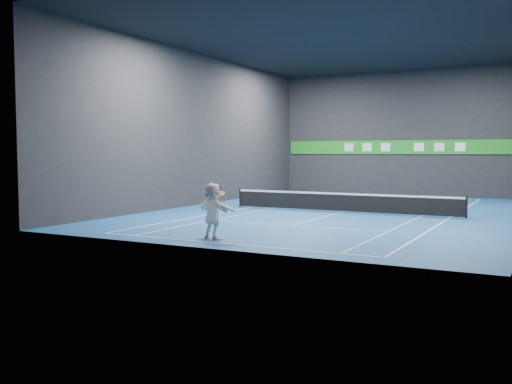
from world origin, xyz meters
The scene contains 19 objects.
ground centered at (0.00, 0.00, 0.00)m, with size 26.00×26.00×0.00m, color navy.
ceiling centered at (0.00, 0.00, 9.00)m, with size 26.00×26.00×0.00m, color black.
wall_back centered at (0.00, 13.00, 4.50)m, with size 18.00×0.10×9.00m, color black.
wall_front centered at (0.00, -13.00, 4.50)m, with size 18.00×0.10×9.00m, color black.
wall_left centered at (-9.00, 0.00, 4.50)m, with size 0.10×26.00×9.00m, color black.
baseline_near centered at (0.00, -11.89, 0.00)m, with size 10.98×0.08×0.01m, color white.
baseline_far centered at (0.00, 11.89, 0.00)m, with size 10.98×0.08×0.01m, color white.
sideline_doubles_left centered at (-5.49, 0.00, 0.00)m, with size 0.08×23.78×0.01m, color white.
sideline_doubles_right centered at (5.49, 0.00, 0.00)m, with size 0.08×23.78×0.01m, color white.
sideline_singles_left centered at (-4.11, 0.00, 0.00)m, with size 0.06×23.78×0.01m, color white.
sideline_singles_right centered at (4.11, 0.00, 0.00)m, with size 0.06×23.78×0.01m, color white.
service_line_near centered at (0.00, -6.40, 0.00)m, with size 8.23×0.06×0.01m, color white.
service_line_far centered at (0.00, 6.40, 0.00)m, with size 8.23×0.06×0.01m, color white.
center_service_line centered at (0.00, 0.00, 0.00)m, with size 0.06×12.80×0.01m, color white.
player centered at (-1.02, -11.17, 1.02)m, with size 1.89×0.60×2.04m, color white.
tennis_ball centered at (-1.13, -11.11, 3.10)m, with size 0.06×0.06×0.06m, color #CBF629.
tennis_net centered at (0.00, 0.00, 0.54)m, with size 12.50×0.10×1.07m.
sponsor_banner centered at (0.00, 12.93, 3.50)m, with size 17.64×0.11×1.00m.
tennis_racket centered at (-0.73, -11.12, 1.75)m, with size 0.42×0.34×0.73m.
Camera 1 is at (9.95, -28.58, 3.14)m, focal length 40.00 mm.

